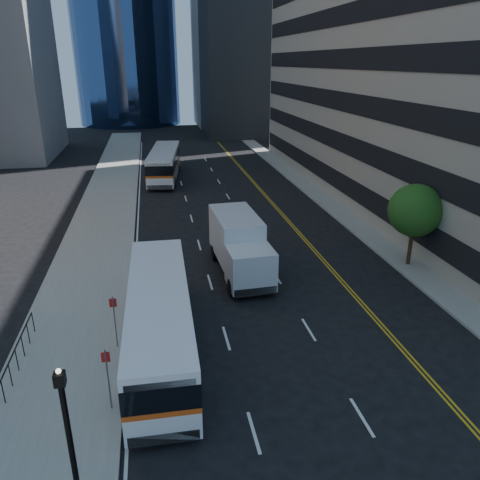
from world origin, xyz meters
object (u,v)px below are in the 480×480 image
at_px(lamp_post, 69,435).
at_px(bus_rear, 164,163).
at_px(street_tree, 415,210).
at_px(bus_front, 160,318).
at_px(box_truck, 240,245).

height_order(lamp_post, bus_rear, lamp_post).
bearing_deg(street_tree, bus_rear, 117.97).
bearing_deg(lamp_post, bus_rear, 84.45).
relative_size(street_tree, bus_rear, 0.41).
relative_size(bus_front, bus_rear, 0.95).
distance_m(lamp_post, bus_rear, 40.69).
xyz_separation_m(street_tree, box_truck, (-10.57, 0.93, -1.83)).
distance_m(lamp_post, bus_front, 8.02).
relative_size(bus_front, box_truck, 1.61).
xyz_separation_m(bus_front, box_truck, (4.90, 7.39, 0.16)).
xyz_separation_m(street_tree, lamp_post, (-18.00, -14.00, -0.92)).
relative_size(street_tree, box_truck, 0.70).
xyz_separation_m(street_tree, bus_front, (-15.47, -6.46, -1.99)).
bearing_deg(street_tree, box_truck, 174.95).
bearing_deg(bus_rear, street_tree, -55.21).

